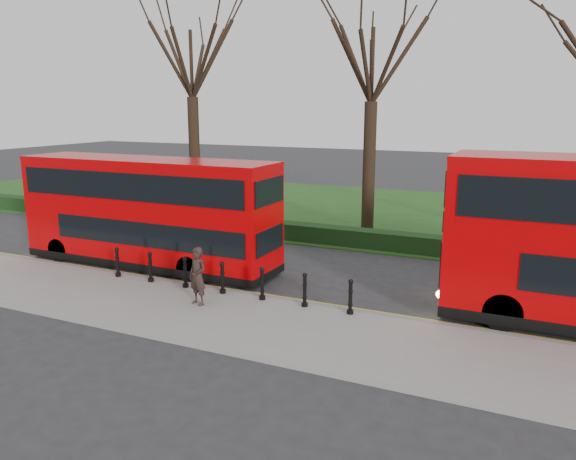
% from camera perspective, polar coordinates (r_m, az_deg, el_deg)
% --- Properties ---
extents(ground, '(120.00, 120.00, 0.00)m').
position_cam_1_polar(ground, '(19.80, -6.24, -5.38)').
color(ground, '#28282B').
rests_on(ground, ground).
extents(pavement, '(60.00, 4.00, 0.15)m').
position_cam_1_polar(pavement, '(17.43, -11.39, -7.83)').
color(pavement, gray).
rests_on(pavement, ground).
extents(kerb, '(60.00, 0.25, 0.16)m').
position_cam_1_polar(kerb, '(18.97, -7.81, -5.99)').
color(kerb, slate).
rests_on(kerb, ground).
extents(grass_verge, '(60.00, 18.00, 0.06)m').
position_cam_1_polar(grass_verge, '(33.14, 7.27, 1.96)').
color(grass_verge, '#1B4717').
rests_on(grass_verge, ground).
extents(hedge, '(60.00, 0.90, 0.80)m').
position_cam_1_polar(hedge, '(25.53, 1.64, -0.27)').
color(hedge, black).
rests_on(hedge, ground).
extents(yellow_line_outer, '(60.00, 0.10, 0.01)m').
position_cam_1_polar(yellow_line_outer, '(19.23, -7.32, -5.93)').
color(yellow_line_outer, yellow).
rests_on(yellow_line_outer, ground).
extents(yellow_line_inner, '(60.00, 0.10, 0.01)m').
position_cam_1_polar(yellow_line_inner, '(19.39, -7.01, -5.76)').
color(yellow_line_inner, yellow).
rests_on(yellow_line_inner, ground).
extents(tree_left, '(7.58, 7.58, 11.84)m').
position_cam_1_polar(tree_left, '(31.69, -9.82, 16.99)').
color(tree_left, black).
rests_on(tree_left, ground).
extents(tree_mid, '(7.27, 7.27, 11.36)m').
position_cam_1_polar(tree_mid, '(27.31, 8.58, 17.02)').
color(tree_mid, black).
rests_on(tree_mid, ground).
extents(bollard_row, '(8.78, 0.15, 1.00)m').
position_cam_1_polar(bollard_row, '(18.17, -6.68, -4.89)').
color(bollard_row, black).
rests_on(bollard_row, pavement).
extents(bus_lead, '(10.37, 2.38, 4.13)m').
position_cam_1_polar(bus_lead, '(21.93, -14.06, 1.69)').
color(bus_lead, '#B30003').
rests_on(bus_lead, ground).
extents(pedestrian, '(0.74, 0.59, 1.78)m').
position_cam_1_polar(pedestrian, '(17.17, -9.17, -4.65)').
color(pedestrian, black).
rests_on(pedestrian, pavement).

